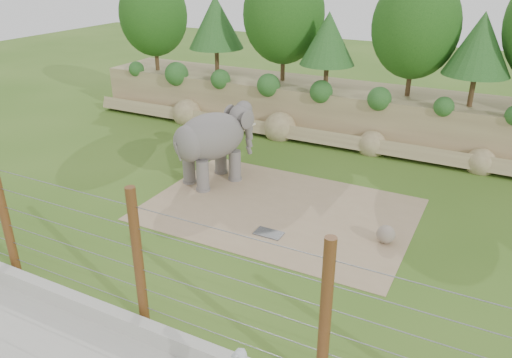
% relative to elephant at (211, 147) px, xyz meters
% --- Properties ---
extents(ground, '(90.00, 90.00, 0.00)m').
position_rel_elephant_xyz_m(ground, '(3.20, -4.07, -1.59)').
color(ground, '#38601A').
rests_on(ground, ground).
extents(back_embankment, '(30.00, 5.52, 8.77)m').
position_rel_elephant_xyz_m(back_embankment, '(3.79, 8.61, 2.37)').
color(back_embankment, '#8C7552').
rests_on(back_embankment, ground).
extents(dirt_patch, '(10.00, 7.00, 0.02)m').
position_rel_elephant_xyz_m(dirt_patch, '(3.70, -1.07, -1.58)').
color(dirt_patch, '#9E8361').
rests_on(dirt_patch, ground).
extents(drain_grate, '(1.00, 0.60, 0.03)m').
position_rel_elephant_xyz_m(drain_grate, '(4.14, -2.92, -1.56)').
color(drain_grate, '#262628').
rests_on(drain_grate, dirt_patch).
extents(elephant, '(3.06, 4.27, 3.18)m').
position_rel_elephant_xyz_m(elephant, '(0.00, 0.00, 0.00)').
color(elephant, '#625D59').
rests_on(elephant, ground).
extents(stone_ball, '(0.64, 0.64, 0.64)m').
position_rel_elephant_xyz_m(stone_ball, '(7.93, -1.62, -1.25)').
color(stone_ball, gray).
rests_on(stone_ball, dirt_patch).
extents(retaining_wall, '(26.00, 0.35, 0.50)m').
position_rel_elephant_xyz_m(retaining_wall, '(3.20, -9.07, -1.34)').
color(retaining_wall, '#B9B7AD').
rests_on(retaining_wall, ground).
extents(barrier_fence, '(20.26, 0.26, 4.00)m').
position_rel_elephant_xyz_m(barrier_fence, '(3.20, -8.57, 0.41)').
color(barrier_fence, '#502E11').
rests_on(barrier_fence, ground).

